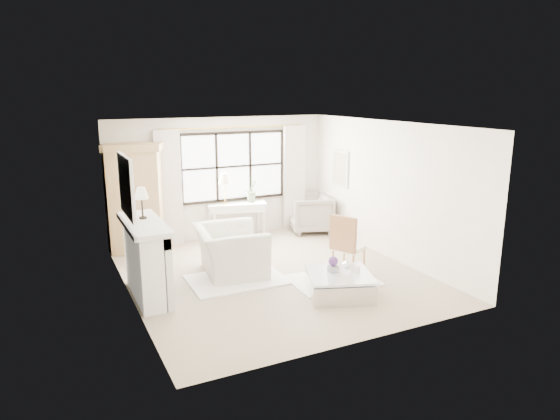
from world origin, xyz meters
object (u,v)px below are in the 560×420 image
at_px(console_table, 237,220).
at_px(club_armchair, 230,251).
at_px(coffee_table, 339,284).
at_px(armoire, 136,198).

distance_m(console_table, club_armchair, 2.32).
distance_m(console_table, coffee_table, 3.84).
xyz_separation_m(club_armchair, coffee_table, (1.24, -1.71, -0.25)).
relative_size(console_table, club_armchair, 1.03).
bearing_deg(coffee_table, club_armchair, 146.23).
relative_size(armoire, club_armchair, 1.69).
bearing_deg(armoire, coffee_table, -36.90).
xyz_separation_m(armoire, coffee_table, (2.50, -3.76, -0.96)).
height_order(console_table, coffee_table, console_table).
bearing_deg(club_armchair, armoire, 38.77).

